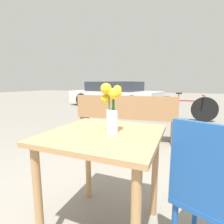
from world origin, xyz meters
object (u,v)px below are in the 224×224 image
Objects in this scene: flower_vase at (112,107)px; parked_car at (115,94)px; cafe_chair at (218,195)px; bench_near at (125,116)px; bicycle at (185,108)px; table_front at (104,151)px.

flower_vase is 7.17m from parked_car.
parked_car is (-3.43, 6.65, 0.03)m from cafe_chair.
bench_near is at bearing 107.37° from flower_vase.
flower_vase is at bearing -66.80° from parked_car.
bicycle is 3.85m from parked_car.
bench_near is 1.09× the size of bicycle.
parked_car is at bearing 113.20° from flower_vase.
flower_vase is 0.73m from cafe_chair.
parked_car is at bearing 112.77° from table_front.
cafe_chair reaches higher than table_front.
bench_near is at bearing 120.88° from cafe_chair.
parked_car is (-2.76, 6.57, -0.06)m from table_front.
parked_car reaches higher than flower_vase.
flower_vase is 4.42m from bicycle.
flower_vase reaches higher than table_front.
cafe_chair is 0.48× the size of bench_near.
parked_car is at bearing 117.27° from cafe_chair.
parked_car is at bearing 145.00° from bicycle.
table_front is at bearing -67.23° from parked_car.
table_front is 0.17× the size of parked_car.
flower_vase is 2.13m from bench_near.
bicycle reaches higher than table_front.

